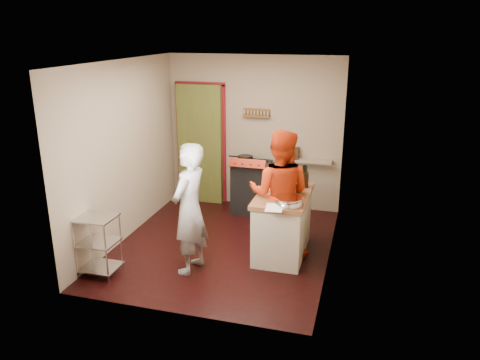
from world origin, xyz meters
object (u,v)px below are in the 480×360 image
Objects in this scene: wire_shelving at (98,243)px; person_red at (279,194)px; stove at (251,186)px; person_stripe at (189,209)px; island at (283,222)px.

wire_shelving is 2.43m from person_red.
person_red is at bearing -62.45° from stove.
stove is 0.57× the size of person_red.
wire_shelving is 1.23m from person_stripe.
person_red reaches higher than island.
stove is at bearing 119.56° from island.
wire_shelving is at bearing 29.82° from person_red.
person_red is (2.08, 1.18, 0.44)m from wire_shelving.
island is at bearing 136.34° from person_stripe.
island is (0.81, -1.42, 0.02)m from stove.
person_red is (1.00, 0.76, 0.03)m from person_stripe.
person_red is at bearing 137.13° from person_stripe.
person_stripe is (1.08, 0.42, 0.41)m from wire_shelving.
island is 0.76× the size of person_stripe.
person_red is (0.75, -1.44, 0.43)m from stove.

